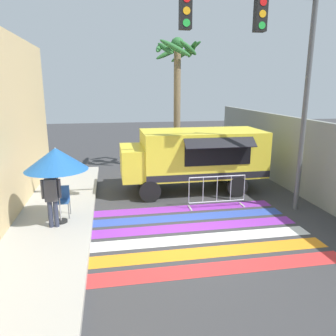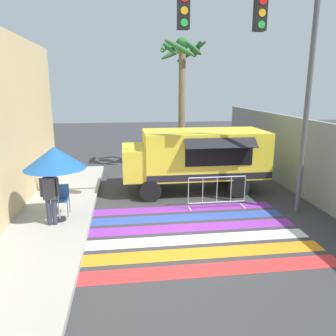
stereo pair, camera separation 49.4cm
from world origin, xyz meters
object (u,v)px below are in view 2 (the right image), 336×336
patio_umbrella (55,158)px  palm_tree (182,75)px  traffic_signal_pole (262,52)px  barricade_front (217,192)px  folding_chair (62,197)px  food_truck (193,155)px  vendor_person (50,194)px

patio_umbrella → palm_tree: (4.66, 6.07, 2.49)m
traffic_signal_pole → barricade_front: traffic_signal_pole is taller
folding_chair → palm_tree: palm_tree is taller
food_truck → traffic_signal_pole: size_ratio=0.80×
folding_chair → barricade_front: size_ratio=0.47×
traffic_signal_pole → vendor_person: size_ratio=4.16×
food_truck → palm_tree: (0.09, 3.33, 3.08)m
food_truck → palm_tree: size_ratio=0.88×
vendor_person → palm_tree: 8.68m
food_truck → barricade_front: bearing=-78.1°
traffic_signal_pole → folding_chair: 7.31m
barricade_front → patio_umbrella: bearing=-171.0°
palm_tree → barricade_front: bearing=-86.6°
food_truck → folding_chair: food_truck is taller
food_truck → vendor_person: size_ratio=3.31×
patio_umbrella → barricade_front: 5.26m
traffic_signal_pole → palm_tree: traffic_signal_pole is taller
traffic_signal_pole → vendor_person: bearing=-176.2°
patio_umbrella → food_truck: bearing=30.9°
food_truck → barricade_front: food_truck is taller
folding_chair → palm_tree: (4.66, 5.54, 3.81)m
barricade_front → palm_tree: 6.62m
palm_tree → vendor_person: bearing=-127.1°
vendor_person → palm_tree: palm_tree is taller
patio_umbrella → palm_tree: bearing=52.5°
vendor_person → palm_tree: bearing=60.0°
traffic_signal_pole → folding_chair: (-5.96, 0.41, -4.23)m
patio_umbrella → traffic_signal_pole: bearing=1.1°
traffic_signal_pole → patio_umbrella: bearing=-178.9°
traffic_signal_pole → patio_umbrella: 6.63m
patio_umbrella → palm_tree: palm_tree is taller
palm_tree → food_truck: bearing=-91.6°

